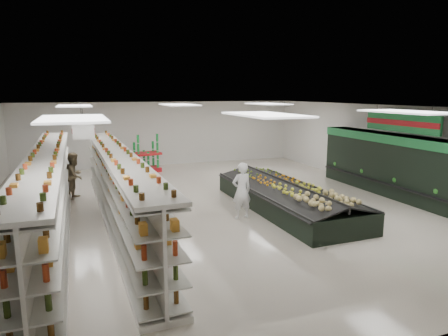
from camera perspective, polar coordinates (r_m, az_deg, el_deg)
name	(u,v)px	position (r m, az deg, el deg)	size (l,w,h in m)	color
floor	(210,205)	(13.17, -1.99, -5.36)	(16.00, 16.00, 0.00)	beige
ceiling	(210,107)	(12.66, -2.08, 8.70)	(14.00, 16.00, 0.02)	white
wall_back	(161,134)	(20.51, -9.00, 4.85)	(14.00, 0.02, 3.20)	white
wall_front	(392,245)	(5.97, 22.90, -10.13)	(14.00, 0.02, 3.20)	white
wall_right	(385,147)	(16.37, 21.98, 2.76)	(0.02, 16.00, 3.20)	white
produce_wall_case	(404,164)	(15.02, 24.35, 0.55)	(0.93, 8.00, 2.20)	black
aisle_sign_near	(83,131)	(10.07, -19.43, 5.03)	(0.52, 0.06, 0.75)	white
aisle_sign_far	(81,120)	(14.06, -19.70, 6.45)	(0.52, 0.06, 0.75)	white
hortifruti_banner	(401,123)	(14.66, 23.97, 5.91)	(0.12, 3.20, 0.95)	#1F773A
gondola_left	(49,195)	(11.61, -23.69, -3.60)	(0.97, 11.99, 2.08)	white
gondola_center	(118,190)	(11.79, -14.91, -2.99)	(1.20, 11.64, 2.01)	white
produce_island	(286,196)	(12.80, 8.84, -3.99)	(2.39, 6.26, 0.93)	black
soda_endcap	(146,155)	(18.93, -11.07, 1.82)	(1.40, 1.07, 1.62)	#AE131B
shopper_main	(242,191)	(11.64, 2.53, -3.25)	(0.61, 0.40, 1.67)	white
shopper_background	(75,176)	(14.82, -20.55, -1.01)	(0.78, 0.48, 1.61)	#9B8A5F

